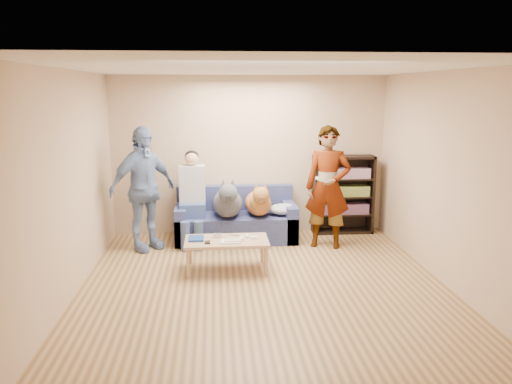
{
  "coord_description": "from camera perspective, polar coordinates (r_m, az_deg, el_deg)",
  "views": [
    {
      "loc": [
        -0.58,
        -5.67,
        2.37
      ],
      "look_at": [
        0.0,
        1.2,
        0.95
      ],
      "focal_mm": 35.0,
      "sensor_mm": 36.0,
      "label": 1
    }
  ],
  "objects": [
    {
      "name": "ground",
      "position": [
        6.17,
        0.96,
        -10.95
      ],
      "size": [
        5.0,
        5.0,
        0.0
      ],
      "primitive_type": "plane",
      "color": "brown",
      "rests_on": "ground"
    },
    {
      "name": "wall_back",
      "position": [
        8.26,
        -0.76,
        4.2
      ],
      "size": [
        4.5,
        0.0,
        4.5
      ],
      "primitive_type": "plane",
      "rotation": [
        1.57,
        0.0,
        0.0
      ],
      "color": "tan",
      "rests_on": "ground"
    },
    {
      "name": "camera_silver",
      "position": [
        6.74,
        -4.43,
        -4.98
      ],
      "size": [
        0.11,
        0.06,
        0.05
      ],
      "primitive_type": "cube",
      "color": "#B4B4B9",
      "rests_on": "coffee_table"
    },
    {
      "name": "coffee_table",
      "position": [
        6.65,
        -3.38,
        -5.84
      ],
      "size": [
        1.1,
        0.6,
        0.42
      ],
      "color": "tan",
      "rests_on": "ground"
    },
    {
      "name": "wallet",
      "position": [
        6.52,
        -5.56,
        -5.75
      ],
      "size": [
        0.07,
        0.12,
        0.02
      ],
      "primitive_type": "cube",
      "color": "black",
      "rests_on": "coffee_table"
    },
    {
      "name": "sofa",
      "position": [
        8.05,
        -2.32,
        -3.42
      ],
      "size": [
        1.9,
        0.85,
        0.82
      ],
      "color": "#515B93",
      "rests_on": "ground"
    },
    {
      "name": "held_controller",
      "position": [
        7.32,
        7.08,
        1.55
      ],
      "size": [
        0.05,
        0.13,
        0.03
      ],
      "primitive_type": "cube",
      "rotation": [
        0.0,
        0.0,
        0.04
      ],
      "color": "silver",
      "rests_on": "person_standing_right"
    },
    {
      "name": "person_standing_left",
      "position": [
        7.56,
        -12.8,
        0.35
      ],
      "size": [
        1.12,
        1.05,
        1.85
      ],
      "primitive_type": "imported",
      "rotation": [
        0.0,
        0.0,
        0.71
      ],
      "color": "#7D91C9",
      "rests_on": "ground"
    },
    {
      "name": "controller_a",
      "position": [
        6.74,
        -1.02,
        -5.04
      ],
      "size": [
        0.04,
        0.13,
        0.03
      ],
      "primitive_type": "cube",
      "color": "silver",
      "rests_on": "coffee_table"
    },
    {
      "name": "wall_right",
      "position": [
        6.42,
        21.4,
        1.24
      ],
      "size": [
        0.0,
        5.0,
        5.0
      ],
      "primitive_type": "plane",
      "rotation": [
        1.57,
        0.0,
        -1.57
      ],
      "color": "tan",
      "rests_on": "ground"
    },
    {
      "name": "wall_front",
      "position": [
        3.39,
        5.31,
        -6.8
      ],
      "size": [
        4.5,
        0.0,
        4.5
      ],
      "primitive_type": "plane",
      "rotation": [
        -1.57,
        0.0,
        0.0
      ],
      "color": "tan",
      "rests_on": "ground"
    },
    {
      "name": "dog_gray",
      "position": [
        7.74,
        -3.27,
        -1.11
      ],
      "size": [
        0.46,
        1.28,
        0.67
      ],
      "color": "#494B52",
      "rests_on": "sofa"
    },
    {
      "name": "wall_left",
      "position": [
        6.0,
        -20.89,
        0.6
      ],
      "size": [
        0.0,
        5.0,
        5.0
      ],
      "primitive_type": "plane",
      "rotation": [
        1.57,
        0.0,
        1.57
      ],
      "color": "tan",
      "rests_on": "ground"
    },
    {
      "name": "blanket",
      "position": [
        7.9,
        3.21,
        -1.97
      ],
      "size": [
        0.48,
        0.4,
        0.16
      ],
      "primitive_type": "ellipsoid",
      "color": "#A8A9AD",
      "rests_on": "sofa"
    },
    {
      "name": "notebook_blue",
      "position": [
        6.69,
        -6.84,
        -5.29
      ],
      "size": [
        0.2,
        0.26,
        0.03
      ],
      "primitive_type": "cube",
      "color": "navy",
      "rests_on": "coffee_table"
    },
    {
      "name": "person_seated",
      "position": [
        7.81,
        -7.29,
        -0.25
      ],
      "size": [
        0.4,
        0.73,
        1.47
      ],
      "color": "#3B4482",
      "rests_on": "sofa"
    },
    {
      "name": "headphone_cup_b",
      "position": [
        6.7,
        -1.68,
        -5.19
      ],
      "size": [
        0.07,
        0.07,
        0.02
      ],
      "primitive_type": "cylinder",
      "color": "silver",
      "rests_on": "coffee_table"
    },
    {
      "name": "controller_b",
      "position": [
        6.67,
        -0.28,
        -5.22
      ],
      "size": [
        0.09,
        0.06,
        0.03
      ],
      "primitive_type": "cube",
      "color": "white",
      "rests_on": "coffee_table"
    },
    {
      "name": "dog_tan",
      "position": [
        7.81,
        0.31,
        -1.16
      ],
      "size": [
        0.41,
        1.17,
        0.6
      ],
      "color": "#BA6D39",
      "rests_on": "sofa"
    },
    {
      "name": "pen_orange",
      "position": [
        6.48,
        -3.52,
        -5.85
      ],
      "size": [
        0.13,
        0.06,
        0.01
      ],
      "primitive_type": "cylinder",
      "rotation": [
        0.0,
        1.57,
        0.35
      ],
      "color": "gold",
      "rests_on": "coffee_table"
    },
    {
      "name": "ceiling",
      "position": [
        5.7,
        1.05,
        13.95
      ],
      "size": [
        5.0,
        5.0,
        0.0
      ],
      "primitive_type": "plane",
      "rotation": [
        3.14,
        0.0,
        0.0
      ],
      "color": "white",
      "rests_on": "ground"
    },
    {
      "name": "person_standing_right",
      "position": [
        7.59,
        8.22,
        0.55
      ],
      "size": [
        0.78,
        0.62,
        1.85
      ],
      "primitive_type": "imported",
      "rotation": [
        0.0,
        0.0,
        -0.3
      ],
      "color": "gray",
      "rests_on": "ground"
    },
    {
      "name": "magazine",
      "position": [
        6.56,
        -2.66,
        -5.48
      ],
      "size": [
        0.22,
        0.17,
        0.01
      ],
      "primitive_type": "cube",
      "color": "#B5B291",
      "rests_on": "coffee_table"
    },
    {
      "name": "pen_black",
      "position": [
        6.81,
        -2.41,
        -4.97
      ],
      "size": [
        0.13,
        0.08,
        0.01
      ],
      "primitive_type": "cylinder",
      "rotation": [
        0.0,
        1.57,
        -0.52
      ],
      "color": "black",
      "rests_on": "coffee_table"
    },
    {
      "name": "headphone_cup_a",
      "position": [
        6.62,
        -1.64,
        -5.39
      ],
      "size": [
        0.07,
        0.07,
        0.02
      ],
      "primitive_type": "cylinder",
      "color": "silver",
      "rests_on": "coffee_table"
    },
    {
      "name": "bookshelf",
      "position": [
        8.45,
        9.88,
        -0.08
      ],
      "size": [
        1.0,
        0.34,
        1.3
      ],
      "color": "black",
      "rests_on": "ground"
    },
    {
      "name": "papers",
      "position": [
        6.54,
        -2.92,
        -5.65
      ],
      "size": [
        0.26,
        0.2,
        0.02
      ],
      "primitive_type": "cube",
      "color": "silver",
      "rests_on": "coffee_table"
    }
  ]
}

